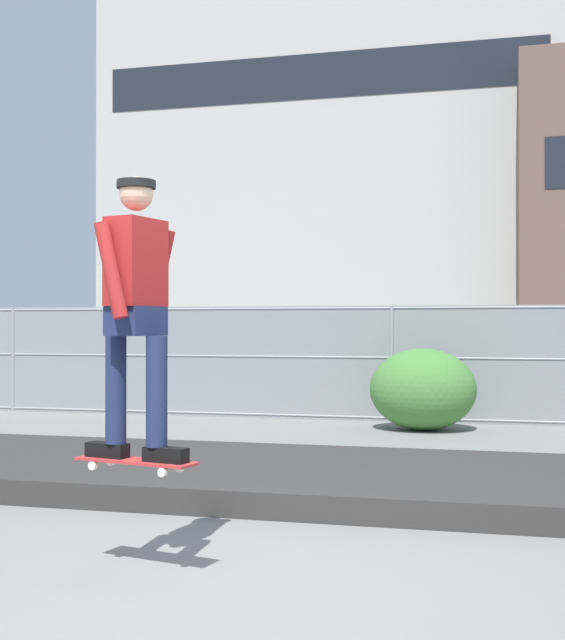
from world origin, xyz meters
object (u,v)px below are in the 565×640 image
object	(u,v)px
skateboard	(136,462)
skater	(136,299)
shrub_left	(423,389)
parked_car_near	(291,361)

from	to	relation	value
skateboard	skater	world-z (taller)	skater
shrub_left	skateboard	bearing A→B (deg)	-98.24
skateboard	skater	bearing A→B (deg)	90.00
parked_car_near	skater	bearing A→B (deg)	-81.28
skateboard	shrub_left	xyz separation A→B (m)	(1.11, 7.65, -0.09)
parked_car_near	shrub_left	world-z (taller)	parked_car_near
parked_car_near	shrub_left	size ratio (longest dim) A/B	2.87
skater	parked_car_near	world-z (taller)	skater
skateboard	parked_car_near	xyz separation A→B (m)	(-1.70, 11.08, 0.14)
skateboard	shrub_left	world-z (taller)	shrub_left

